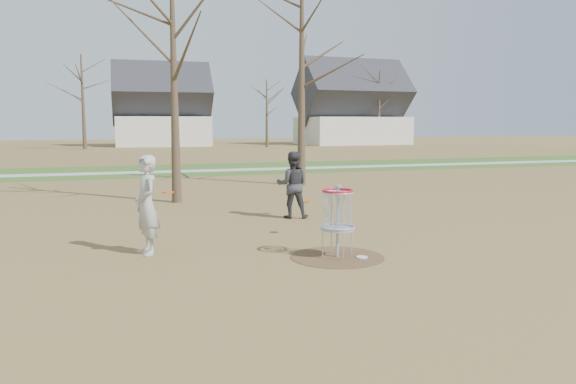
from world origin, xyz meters
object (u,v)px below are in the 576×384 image
at_px(player_throwing, 292,185).
at_px(disc_golf_basket, 338,210).
at_px(player_standing, 147,205).
at_px(disc_grounded, 362,257).

xyz_separation_m(player_throwing, disc_golf_basket, (-0.61, -4.52, 0.02)).
xyz_separation_m(player_standing, player_throwing, (4.03, 3.12, -0.07)).
distance_m(player_throwing, disc_grounded, 4.82).
distance_m(player_standing, disc_golf_basket, 3.70).
xyz_separation_m(disc_grounded, disc_golf_basket, (-0.42, 0.22, 0.89)).
height_order(player_throwing, disc_grounded, player_throwing).
height_order(player_throwing, disc_golf_basket, player_throwing).
height_order(player_standing, disc_golf_basket, player_standing).
bearing_deg(player_throwing, player_standing, 55.60).
bearing_deg(disc_grounded, player_throwing, 87.68).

